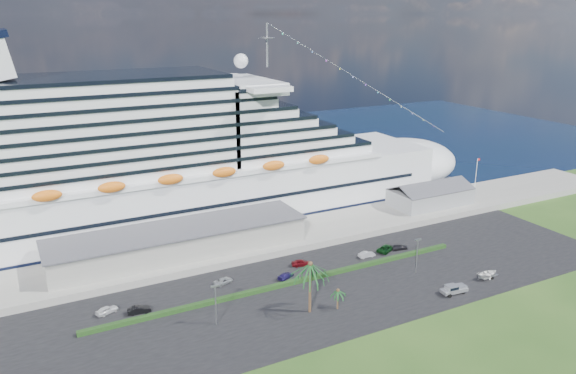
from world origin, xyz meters
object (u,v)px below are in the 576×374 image
cruise_ship (163,167)px  parked_car_3 (286,276)px  boat_trailer (488,274)px  pickup_truck (454,289)px

cruise_ship → parked_car_3: bearing=-72.5°
cruise_ship → boat_trailer: cruise_ship is taller
cruise_ship → pickup_truck: size_ratio=31.51×
cruise_ship → boat_trailer: (53.94, -65.67, -15.45)m
pickup_truck → boat_trailer: (11.95, 1.82, -0.01)m
pickup_truck → boat_trailer: size_ratio=1.01×
cruise_ship → parked_car_3: (14.08, -44.76, -15.95)m
cruise_ship → pickup_truck: bearing=-58.1°
parked_car_3 → pickup_truck: bearing=-152.9°
pickup_truck → parked_car_3: bearing=140.8°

